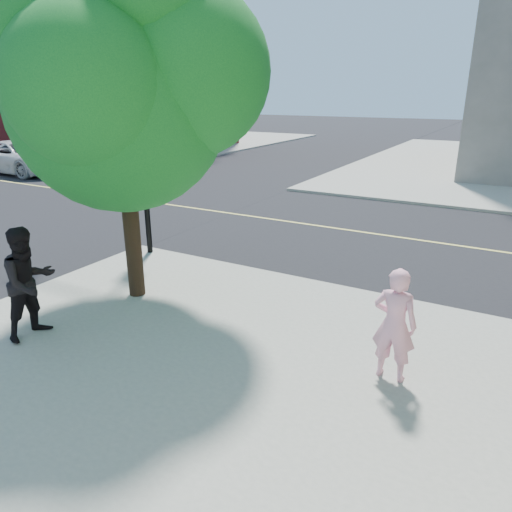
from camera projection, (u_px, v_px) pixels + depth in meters
The scene contains 11 objects.
ground at pixel (170, 255), 12.23m from camera, with size 140.00×140.00×0.00m, color black.
road_ew at pixel (255, 217), 15.93m from camera, with size 140.00×9.00×0.01m, color black.
road_ns at pixel (32, 227), 14.77m from camera, with size 9.00×140.00×0.01m, color black.
sidewalk_nw at pixel (120, 140), 40.54m from camera, with size 26.00×25.00×0.12m, color gray.
church at pixel (106, 45), 33.92m from camera, with size 15.20×12.00×14.40m.
office_block at pixel (40, 31), 42.11m from camera, with size 12.00×14.08×18.00m.
man_on_phone at pixel (394, 325), 6.55m from camera, with size 0.61×0.40×1.68m, color #EF9FB8.
pedestrian at pixel (29, 283), 7.71m from camera, with size 0.92×0.72×1.89m, color black.
street_tree at pixel (123, 76), 8.20m from camera, with size 4.85×4.41×6.44m.
signal_pole at pixel (67, 90), 11.92m from camera, with size 4.26×0.48×4.82m.
car_a at pixel (21, 157), 24.24m from camera, with size 2.74×5.94×1.65m, color silver.
Camera 1 is at (7.61, -8.97, 4.02)m, focal length 33.08 mm.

